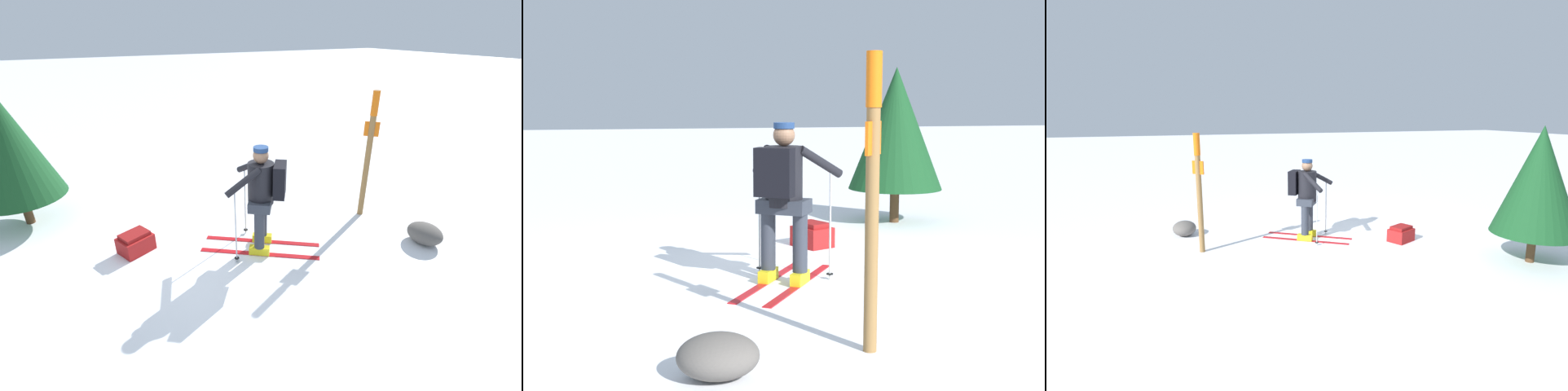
{
  "view_description": "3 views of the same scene",
  "coord_description": "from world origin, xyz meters",
  "views": [
    {
      "loc": [
        4.08,
        -1.29,
        3.08
      ],
      "look_at": [
        0.11,
        0.76,
        0.89
      ],
      "focal_mm": 24.0,
      "sensor_mm": 36.0,
      "label": 1
    },
    {
      "loc": [
        1.8,
        7.71,
        1.84
      ],
      "look_at": [
        0.11,
        0.76,
        0.89
      ],
      "focal_mm": 50.0,
      "sensor_mm": 36.0,
      "label": 2
    },
    {
      "loc": [
        -7.44,
        3.35,
        2.54
      ],
      "look_at": [
        0.11,
        0.76,
        0.89
      ],
      "focal_mm": 28.0,
      "sensor_mm": 36.0,
      "label": 3
    }
  ],
  "objects": [
    {
      "name": "dropped_backpack",
      "position": [
        -0.68,
        -0.96,
        0.15
      ],
      "size": [
        0.51,
        0.57,
        0.31
      ],
      "color": "maroon",
      "rests_on": "ground_plane"
    },
    {
      "name": "ground_plane",
      "position": [
        0.0,
        0.0,
        0.0
      ],
      "size": [
        80.0,
        80.0,
        0.0
      ],
      "primitive_type": "plane",
      "color": "white"
    },
    {
      "name": "skier",
      "position": [
        0.12,
        0.78,
        0.94
      ],
      "size": [
        1.37,
        1.72,
        1.62
      ],
      "color": "red",
      "rests_on": "ground_plane"
    },
    {
      "name": "rock_boulder",
      "position": [
        1.13,
        3.12,
        0.15
      ],
      "size": [
        0.56,
        0.47,
        0.31
      ],
      "primitive_type": "ellipsoid",
      "color": "#5B5651",
      "rests_on": "ground_plane"
    },
    {
      "name": "trail_marker",
      "position": [
        -0.03,
        2.86,
        1.28
      ],
      "size": [
        0.18,
        0.19,
        2.18
      ],
      "color": "olive",
      "rests_on": "ground_plane"
    },
    {
      "name": "pine_tree",
      "position": [
        -2.4,
        -2.45,
        1.42
      ],
      "size": [
        1.4,
        1.4,
        2.33
      ],
      "color": "#4C331E",
      "rests_on": "ground_plane"
    }
  ]
}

